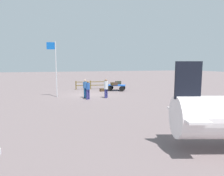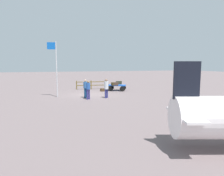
% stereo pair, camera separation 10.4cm
% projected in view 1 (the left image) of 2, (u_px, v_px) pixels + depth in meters
% --- Properties ---
extents(ground_plane, '(120.00, 120.00, 0.00)m').
position_uv_depth(ground_plane, '(90.00, 95.00, 19.73)').
color(ground_plane, '#6D5E5F').
extents(luggage_cart, '(2.29, 1.93, 0.67)m').
position_uv_depth(luggage_cart, '(116.00, 87.00, 22.55)').
color(luggage_cart, blue).
rests_on(luggage_cart, ground).
extents(suitcase_navy, '(0.65, 0.31, 0.38)m').
position_uv_depth(suitcase_navy, '(118.00, 83.00, 23.04)').
color(suitcase_navy, '#363320').
rests_on(suitcase_navy, luggage_cart).
extents(suitcase_dark, '(0.64, 0.46, 0.32)m').
position_uv_depth(suitcase_dark, '(114.00, 84.00, 22.05)').
color(suitcase_dark, '#3C3119').
rests_on(suitcase_dark, luggage_cart).
extents(suitcase_grey, '(0.62, 0.39, 0.33)m').
position_uv_depth(suitcase_grey, '(115.00, 84.00, 22.04)').
color(suitcase_grey, '#433128').
rests_on(suitcase_grey, luggage_cart).
extents(suitcase_olive, '(0.61, 0.47, 0.32)m').
position_uv_depth(suitcase_olive, '(102.00, 90.00, 22.08)').
color(suitcase_olive, '#48331E').
rests_on(suitcase_olive, ground).
extents(worker_lead, '(0.50, 0.50, 1.73)m').
position_uv_depth(worker_lead, '(106.00, 87.00, 17.64)').
color(worker_lead, navy).
rests_on(worker_lead, ground).
extents(worker_trailing, '(0.48, 0.48, 1.63)m').
position_uv_depth(worker_trailing, '(88.00, 88.00, 16.95)').
color(worker_trailing, navy).
rests_on(worker_trailing, ground).
extents(worker_supervisor, '(0.53, 0.53, 1.67)m').
position_uv_depth(worker_supervisor, '(85.00, 87.00, 17.67)').
color(worker_supervisor, navy).
rests_on(worker_supervisor, ground).
extents(flagpole, '(0.81, 0.17, 5.06)m').
position_uv_depth(flagpole, '(55.00, 65.00, 17.87)').
color(flagpole, silver).
rests_on(flagpole, ground).
extents(wooden_fence, '(3.57, 0.50, 1.04)m').
position_uv_depth(wooden_fence, '(90.00, 84.00, 23.91)').
color(wooden_fence, brown).
rests_on(wooden_fence, ground).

